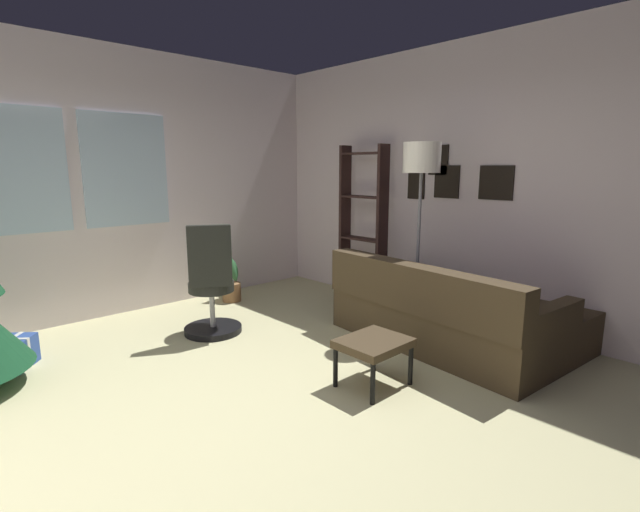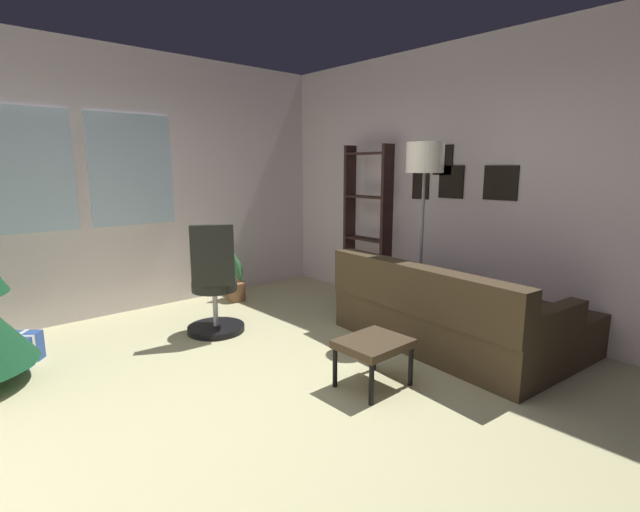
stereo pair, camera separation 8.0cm
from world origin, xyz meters
name	(u,v)px [view 1 (the left image)]	position (x,y,z in m)	size (l,w,h in m)	color
ground_plane	(271,404)	(0.00, 0.00, -0.05)	(5.15, 5.44, 0.10)	beige
wall_back_with_windows	(112,183)	(-0.02, 2.77, 1.45)	(5.15, 0.12, 2.88)	silver
wall_right_with_frames	(471,184)	(2.62, 0.00, 1.44)	(0.12, 5.44, 2.88)	silver
couch	(458,317)	(1.85, -0.39, 0.28)	(1.67, 2.19, 0.80)	#433522
footstool	(374,346)	(0.68, -0.37, 0.31)	(0.50, 0.42, 0.36)	#433522
gift_box_blue	(13,353)	(-1.23, 1.85, 0.12)	(0.41, 0.42, 0.25)	#2D4C99
office_chair	(212,292)	(0.36, 1.41, 0.43)	(0.57, 0.58, 1.10)	black
bookshelf	(363,233)	(2.36, 1.24, 0.83)	(0.18, 0.64, 1.88)	#301D1A
floor_lamp	(421,172)	(1.89, 0.11, 1.57)	(0.35, 0.35, 1.84)	slate
potted_plant	(231,281)	(1.16, 2.33, 0.24)	(0.33, 0.34, 0.66)	olive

